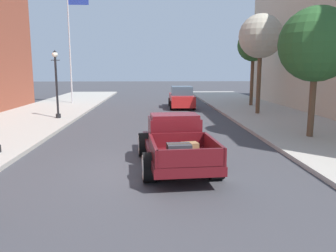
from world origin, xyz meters
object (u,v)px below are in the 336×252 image
street_tree_third (253,46)px  hotrod_truck_maroon (175,141)px  street_lamp_far (56,79)px  flagpole (72,34)px  street_tree_nearest (316,45)px  car_background_red (181,98)px  street_tree_second (261,37)px

street_tree_third → hotrod_truck_maroon: bearing=-114.1°
street_lamp_far → flagpole: 9.51m
hotrod_truck_maroon → street_tree_nearest: (5.94, 3.39, 3.17)m
street_tree_nearest → car_background_red: bearing=110.5°
car_background_red → flagpole: bearing=162.0°
hotrod_truck_maroon → car_background_red: (1.50, 15.27, 0.01)m
flagpole → street_tree_second: 15.12m
street_lamp_far → street_tree_second: street_tree_second is taller
flagpole → street_tree_third: size_ratio=1.59×
car_background_red → street_tree_second: 7.59m
street_lamp_far → street_tree_second: size_ratio=0.63×
street_tree_nearest → street_tree_second: (0.06, 7.38, 0.99)m
car_background_red → street_tree_second: (4.50, -4.50, 4.14)m
hotrod_truck_maroon → street_tree_nearest: street_tree_nearest is taller
street_lamp_far → street_tree_second: 12.51m
car_background_red → street_lamp_far: (-7.66, -6.01, 1.62)m
hotrod_truck_maroon → car_background_red: car_background_red is taller
street_lamp_far → street_tree_third: bearing=25.8°
hotrod_truck_maroon → street_tree_second: (6.00, 10.77, 4.15)m
car_background_red → street_tree_nearest: size_ratio=0.81×
hotrod_truck_maroon → street_tree_third: street_tree_third is taller
flagpole → street_lamp_far: bearing=-83.3°
flagpole → street_tree_nearest: bearing=-48.2°
hotrod_truck_maroon → flagpole: size_ratio=0.55×
street_tree_nearest → street_tree_third: street_tree_third is taller
hotrod_truck_maroon → street_lamp_far: street_lamp_far is taller
hotrod_truck_maroon → street_lamp_far: bearing=123.6°
hotrod_truck_maroon → car_background_red: size_ratio=1.17×
hotrod_truck_maroon → street_tree_third: size_ratio=0.87×
street_tree_nearest → street_tree_third: 12.28m
street_tree_second → street_tree_third: 4.94m
street_lamp_far → street_tree_third: street_tree_third is taller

